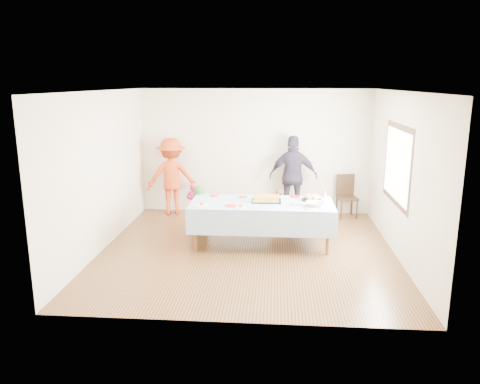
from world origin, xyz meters
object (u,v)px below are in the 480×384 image
object	(u,v)px
party_table	(262,205)
birthday_cake	(266,199)
adult_left	(172,176)
dining_chair	(346,193)

from	to	relation	value
party_table	birthday_cake	size ratio (longest dim) A/B	4.86
birthday_cake	adult_left	bearing A→B (deg)	139.42
adult_left	party_table	bearing A→B (deg)	127.28
birthday_cake	dining_chair	distance (m)	2.53
birthday_cake	dining_chair	bearing A→B (deg)	48.27
party_table	birthday_cake	xyz separation A→B (m)	(0.08, 0.09, 0.10)
birthday_cake	adult_left	size ratio (longest dim) A/B	0.31
birthday_cake	adult_left	xyz separation A→B (m)	(-2.10, 1.80, 0.01)
dining_chair	adult_left	xyz separation A→B (m)	(-3.78, -0.08, 0.33)
party_table	dining_chair	world-z (taller)	dining_chair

